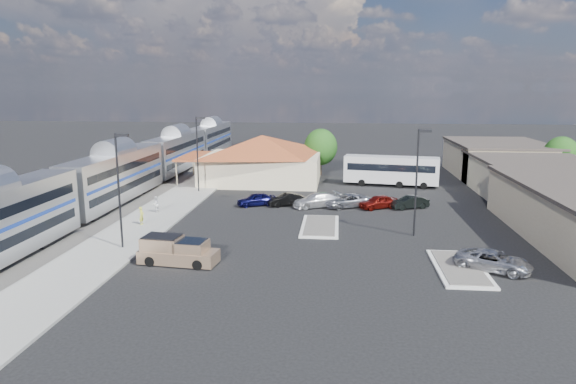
# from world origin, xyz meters

# --- Properties ---
(ground) EXTENTS (280.00, 280.00, 0.00)m
(ground) POSITION_xyz_m (0.00, 0.00, 0.00)
(ground) COLOR black
(ground) RESTS_ON ground
(railbed) EXTENTS (16.00, 100.00, 0.12)m
(railbed) POSITION_xyz_m (-21.00, 8.00, 0.06)
(railbed) COLOR #4C4944
(railbed) RESTS_ON ground
(platform) EXTENTS (5.50, 92.00, 0.18)m
(platform) POSITION_xyz_m (-12.00, 6.00, 0.09)
(platform) COLOR gray
(platform) RESTS_ON ground
(passenger_train) EXTENTS (3.00, 104.00, 5.55)m
(passenger_train) POSITION_xyz_m (-18.00, 9.11, 2.87)
(passenger_train) COLOR silver
(passenger_train) RESTS_ON ground
(freight_cars) EXTENTS (2.80, 46.00, 4.00)m
(freight_cars) POSITION_xyz_m (-24.00, 0.00, 1.93)
(freight_cars) COLOR black
(freight_cars) RESTS_ON ground
(station_depot) EXTENTS (18.35, 12.24, 6.20)m
(station_depot) POSITION_xyz_m (-4.56, 24.00, 3.13)
(station_depot) COLOR beige
(station_depot) RESTS_ON ground
(buildings_east) EXTENTS (14.40, 51.40, 4.80)m
(buildings_east) POSITION_xyz_m (28.00, 14.28, 2.27)
(buildings_east) COLOR #C6B28C
(buildings_east) RESTS_ON ground
(traffic_island_south) EXTENTS (3.30, 7.50, 0.21)m
(traffic_island_south) POSITION_xyz_m (4.00, 2.00, 0.10)
(traffic_island_south) COLOR silver
(traffic_island_south) RESTS_ON ground
(traffic_island_north) EXTENTS (3.30, 7.50, 0.21)m
(traffic_island_north) POSITION_xyz_m (14.00, -8.00, 0.10)
(traffic_island_north) COLOR silver
(traffic_island_north) RESTS_ON ground
(lamp_plat_s) EXTENTS (1.08, 0.25, 9.00)m
(lamp_plat_s) POSITION_xyz_m (-10.90, -6.00, 5.34)
(lamp_plat_s) COLOR black
(lamp_plat_s) RESTS_ON ground
(lamp_plat_n) EXTENTS (1.08, 0.25, 9.00)m
(lamp_plat_n) POSITION_xyz_m (-10.90, 16.00, 5.34)
(lamp_plat_n) COLOR black
(lamp_plat_n) RESTS_ON ground
(lamp_lot) EXTENTS (1.08, 0.25, 9.00)m
(lamp_lot) POSITION_xyz_m (12.10, 0.00, 5.34)
(lamp_lot) COLOR black
(lamp_lot) RESTS_ON ground
(tree_east_c) EXTENTS (4.41, 4.41, 6.21)m
(tree_east_c) POSITION_xyz_m (34.00, 26.00, 3.76)
(tree_east_c) COLOR #382314
(tree_east_c) RESTS_ON ground
(tree_depot) EXTENTS (4.71, 4.71, 6.63)m
(tree_depot) POSITION_xyz_m (3.00, 30.00, 4.02)
(tree_depot) COLOR #382314
(tree_depot) RESTS_ON ground
(pickup_truck) EXTENTS (5.72, 2.60, 1.91)m
(pickup_truck) POSITION_xyz_m (-5.63, -8.79, 0.91)
(pickup_truck) COLOR tan
(pickup_truck) RESTS_ON ground
(suv) EXTENTS (5.53, 4.32, 1.40)m
(suv) POSITION_xyz_m (16.23, -8.05, 0.70)
(suv) COLOR #A8AAB0
(suv) RESTS_ON ground
(coach_bus) EXTENTS (12.00, 4.49, 3.77)m
(coach_bus) POSITION_xyz_m (12.21, 22.55, 2.17)
(coach_bus) COLOR white
(coach_bus) RESTS_ON ground
(person_a) EXTENTS (0.40, 0.60, 1.63)m
(person_a) POSITION_xyz_m (-12.03, 0.66, 1.00)
(person_a) COLOR gold
(person_a) RESTS_ON platform
(person_b) EXTENTS (0.85, 0.95, 1.60)m
(person_b) POSITION_xyz_m (-12.42, 5.33, 0.98)
(person_b) COLOR silver
(person_b) RESTS_ON platform
(parked_car_a) EXTENTS (4.42, 3.26, 1.40)m
(parked_car_a) POSITION_xyz_m (-3.07, 9.82, 0.70)
(parked_car_a) COLOR #0C0C3D
(parked_car_a) RESTS_ON ground
(parked_car_b) EXTENTS (4.26, 2.90, 1.33)m
(parked_car_b) POSITION_xyz_m (0.13, 10.12, 0.66)
(parked_car_b) COLOR black
(parked_car_b) RESTS_ON ground
(parked_car_c) EXTENTS (5.55, 4.17, 1.50)m
(parked_car_c) POSITION_xyz_m (3.33, 9.82, 0.75)
(parked_car_c) COLOR silver
(parked_car_c) RESTS_ON ground
(parked_car_d) EXTENTS (5.54, 4.25, 1.40)m
(parked_car_d) POSITION_xyz_m (6.53, 10.12, 0.70)
(parked_car_d) COLOR gray
(parked_car_d) RESTS_ON ground
(parked_car_e) EXTENTS (4.40, 3.48, 1.40)m
(parked_car_e) POSITION_xyz_m (9.73, 9.82, 0.70)
(parked_car_e) COLOR maroon
(parked_car_e) RESTS_ON ground
(parked_car_f) EXTENTS (4.26, 2.84, 1.33)m
(parked_car_f) POSITION_xyz_m (12.93, 10.12, 0.66)
(parked_car_f) COLOR black
(parked_car_f) RESTS_ON ground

